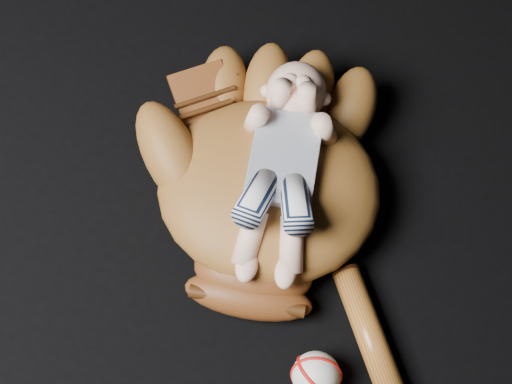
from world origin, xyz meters
TOP-DOWN VIEW (x-y plane):
  - baseball_glove at (0.04, 0.19)m, footprint 0.52×0.57m
  - newborn_baby at (0.06, 0.19)m, footprint 0.24×0.38m
  - baseball at (0.21, -0.04)m, footprint 0.08×0.08m

SIDE VIEW (x-z plane):
  - baseball at x=0.21m, z-range 0.00..0.07m
  - baseball_glove at x=0.04m, z-range 0.00..0.15m
  - newborn_baby at x=0.06m, z-range 0.06..0.20m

